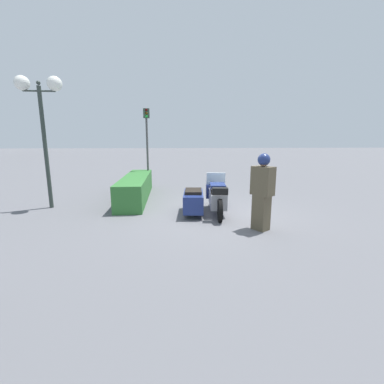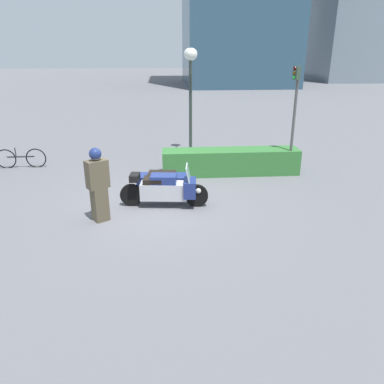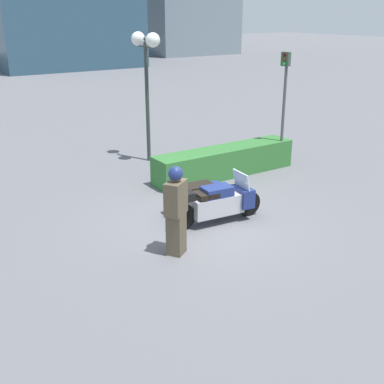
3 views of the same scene
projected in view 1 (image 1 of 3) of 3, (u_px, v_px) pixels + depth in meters
The scene contains 6 objects.
ground_plane at pixel (211, 215), 7.57m from camera, with size 160.00×160.00×0.00m, color slate.
police_motorcycle at pixel (205, 198), 7.72m from camera, with size 2.37×1.47×1.14m.
officer_rider at pixel (262, 190), 6.10m from camera, with size 0.59×0.54×1.85m.
hedge_bush_curbside at pixel (136, 187), 9.67m from camera, with size 4.60×0.88×0.84m, color #337033.
twin_lamp_post at pixel (40, 100), 7.74m from camera, with size 0.43×1.36×4.04m.
traffic_light_near at pixel (147, 137), 11.22m from camera, with size 0.22×0.28×3.51m.
Camera 1 is at (-7.22, 1.21, 2.11)m, focal length 24.00 mm.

